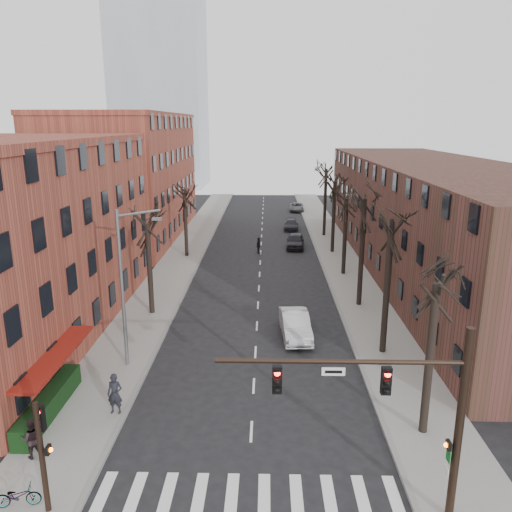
# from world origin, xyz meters

# --- Properties ---
(ground) EXTENTS (160.00, 160.00, 0.00)m
(ground) POSITION_xyz_m (0.00, 0.00, 0.00)
(ground) COLOR black
(ground) RESTS_ON ground
(sidewalk_left) EXTENTS (4.00, 90.00, 0.15)m
(sidewalk_left) POSITION_xyz_m (-8.00, 35.00, 0.07)
(sidewalk_left) COLOR gray
(sidewalk_left) RESTS_ON ground
(sidewalk_right) EXTENTS (4.00, 90.00, 0.15)m
(sidewalk_right) POSITION_xyz_m (8.00, 35.00, 0.07)
(sidewalk_right) COLOR gray
(sidewalk_right) RESTS_ON ground
(building_left_near) EXTENTS (12.00, 26.00, 12.00)m
(building_left_near) POSITION_xyz_m (-16.00, 15.00, 6.00)
(building_left_near) COLOR brown
(building_left_near) RESTS_ON ground
(building_left_far) EXTENTS (12.00, 28.00, 14.00)m
(building_left_far) POSITION_xyz_m (-16.00, 44.00, 7.00)
(building_left_far) COLOR brown
(building_left_far) RESTS_ON ground
(building_right) EXTENTS (12.00, 50.00, 10.00)m
(building_right) POSITION_xyz_m (16.00, 30.00, 5.00)
(building_right) COLOR #502B25
(building_right) RESTS_ON ground
(office_tower) EXTENTS (18.00, 18.00, 60.00)m
(office_tower) POSITION_xyz_m (-22.00, 95.00, 30.00)
(office_tower) COLOR #B2B7BF
(office_tower) RESTS_ON ground
(awning_left) EXTENTS (1.20, 7.00, 0.15)m
(awning_left) POSITION_xyz_m (-9.40, 6.00, 0.00)
(awning_left) COLOR maroon
(awning_left) RESTS_ON ground
(hedge) EXTENTS (0.80, 6.00, 1.00)m
(hedge) POSITION_xyz_m (-9.50, 5.00, 0.65)
(hedge) COLOR black
(hedge) RESTS_ON sidewalk_left
(tree_right_a) EXTENTS (5.20, 5.20, 10.00)m
(tree_right_a) POSITION_xyz_m (7.60, 4.00, 0.00)
(tree_right_a) COLOR black
(tree_right_a) RESTS_ON ground
(tree_right_b) EXTENTS (5.20, 5.20, 10.80)m
(tree_right_b) POSITION_xyz_m (7.60, 12.00, 0.00)
(tree_right_b) COLOR black
(tree_right_b) RESTS_ON ground
(tree_right_c) EXTENTS (5.20, 5.20, 11.60)m
(tree_right_c) POSITION_xyz_m (7.60, 20.00, 0.00)
(tree_right_c) COLOR black
(tree_right_c) RESTS_ON ground
(tree_right_d) EXTENTS (5.20, 5.20, 10.00)m
(tree_right_d) POSITION_xyz_m (7.60, 28.00, 0.00)
(tree_right_d) COLOR black
(tree_right_d) RESTS_ON ground
(tree_right_e) EXTENTS (5.20, 5.20, 10.80)m
(tree_right_e) POSITION_xyz_m (7.60, 36.00, 0.00)
(tree_right_e) COLOR black
(tree_right_e) RESTS_ON ground
(tree_right_f) EXTENTS (5.20, 5.20, 11.60)m
(tree_right_f) POSITION_xyz_m (7.60, 44.00, 0.00)
(tree_right_f) COLOR black
(tree_right_f) RESTS_ON ground
(tree_left_a) EXTENTS (5.20, 5.20, 9.50)m
(tree_left_a) POSITION_xyz_m (-7.60, 18.00, 0.00)
(tree_left_a) COLOR black
(tree_left_a) RESTS_ON ground
(tree_left_b) EXTENTS (5.20, 5.20, 9.50)m
(tree_left_b) POSITION_xyz_m (-7.60, 34.00, 0.00)
(tree_left_b) COLOR black
(tree_left_b) RESTS_ON ground
(signal_mast_arm) EXTENTS (8.14, 0.30, 7.20)m
(signal_mast_arm) POSITION_xyz_m (5.45, -1.00, 4.40)
(signal_mast_arm) COLOR black
(signal_mast_arm) RESTS_ON ground
(signal_pole_left) EXTENTS (0.47, 0.44, 4.40)m
(signal_pole_left) POSITION_xyz_m (-6.99, -0.95, 2.61)
(signal_pole_left) COLOR black
(signal_pole_left) RESTS_ON ground
(streetlight) EXTENTS (2.45, 0.22, 9.03)m
(streetlight) POSITION_xyz_m (-7.03, 10.00, 5.01)
(streetlight) COLOR slate
(streetlight) RESTS_ON ground
(silver_sedan) EXTENTS (2.05, 5.03, 1.62)m
(silver_sedan) POSITION_xyz_m (2.50, 14.31, 0.81)
(silver_sedan) COLOR #B2B4B9
(silver_sedan) RESTS_ON ground
(parked_car_near) EXTENTS (2.24, 4.79, 1.59)m
(parked_car_near) POSITION_xyz_m (3.80, 38.09, 0.79)
(parked_car_near) COLOR black
(parked_car_near) RESTS_ON ground
(parked_car_mid) EXTENTS (2.09, 4.47, 1.26)m
(parked_car_mid) POSITION_xyz_m (3.80, 47.98, 0.63)
(parked_car_mid) COLOR #212029
(parked_car_mid) RESTS_ON ground
(parked_car_far) EXTENTS (2.31, 4.68, 1.28)m
(parked_car_far) POSITION_xyz_m (5.30, 61.94, 0.64)
(parked_car_far) COLOR #595C61
(parked_car_far) RESTS_ON ground
(pedestrian_a) EXTENTS (0.75, 0.52, 1.97)m
(pedestrian_a) POSITION_xyz_m (-6.40, 5.13, 1.13)
(pedestrian_a) COLOR black
(pedestrian_a) RESTS_ON sidewalk_left
(pedestrian_b) EXTENTS (0.99, 0.88, 1.72)m
(pedestrian_b) POSITION_xyz_m (-8.81, 1.86, 1.01)
(pedestrian_b) COLOR black
(pedestrian_b) RESTS_ON sidewalk_left
(pedestrian_crossing) EXTENTS (0.74, 1.10, 1.74)m
(pedestrian_crossing) POSITION_xyz_m (-0.22, 35.52, 0.87)
(pedestrian_crossing) COLOR black
(pedestrian_crossing) RESTS_ON ground
(bicycle) EXTENTS (1.66, 0.81, 0.83)m
(bicycle) POSITION_xyz_m (-8.13, -0.83, 0.57)
(bicycle) COLOR gray
(bicycle) RESTS_ON sidewalk_left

